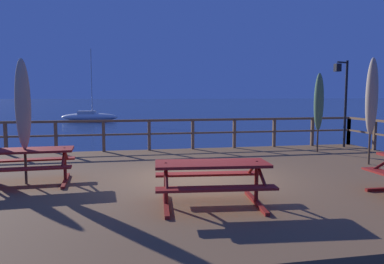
{
  "coord_description": "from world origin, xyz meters",
  "views": [
    {
      "loc": [
        -1.81,
        -8.46,
        2.79
      ],
      "look_at": [
        0.0,
        0.7,
        1.86
      ],
      "focal_mm": 34.67,
      "sensor_mm": 36.0,
      "label": 1
    }
  ],
  "objects_px": {
    "sailboat_distant": "(89,117)",
    "patio_umbrella_short_front": "(23,105)",
    "patio_umbrella_short_mid": "(319,102)",
    "patio_umbrella_short_back": "(372,97)",
    "lamp_post_hooked": "(343,90)",
    "picnic_table_mid_right": "(212,174)",
    "picnic_table_back_right": "(26,159)"
  },
  "relations": [
    {
      "from": "patio_umbrella_short_back",
      "to": "lamp_post_hooked",
      "type": "height_order",
      "value": "lamp_post_hooked"
    },
    {
      "from": "patio_umbrella_short_mid",
      "to": "patio_umbrella_short_front",
      "type": "relative_size",
      "value": 0.99
    },
    {
      "from": "patio_umbrella_short_back",
      "to": "lamp_post_hooked",
      "type": "xyz_separation_m",
      "value": [
        1.25,
        3.26,
        0.23
      ]
    },
    {
      "from": "picnic_table_mid_right",
      "to": "sailboat_distant",
      "type": "distance_m",
      "value": 35.38
    },
    {
      "from": "lamp_post_hooked",
      "to": "sailboat_distant",
      "type": "xyz_separation_m",
      "value": [
        -11.2,
        28.88,
        -2.46
      ]
    },
    {
      "from": "picnic_table_mid_right",
      "to": "patio_umbrella_short_back",
      "type": "height_order",
      "value": "patio_umbrella_short_back"
    },
    {
      "from": "picnic_table_mid_right",
      "to": "picnic_table_back_right",
      "type": "distance_m",
      "value": 4.24
    },
    {
      "from": "lamp_post_hooked",
      "to": "patio_umbrella_short_mid",
      "type": "bearing_deg",
      "value": -148.35
    },
    {
      "from": "lamp_post_hooked",
      "to": "sailboat_distant",
      "type": "height_order",
      "value": "sailboat_distant"
    },
    {
      "from": "patio_umbrella_short_mid",
      "to": "patio_umbrella_short_front",
      "type": "height_order",
      "value": "patio_umbrella_short_front"
    },
    {
      "from": "sailboat_distant",
      "to": "patio_umbrella_short_front",
      "type": "bearing_deg",
      "value": -88.07
    },
    {
      "from": "patio_umbrella_short_front",
      "to": "sailboat_distant",
      "type": "xyz_separation_m",
      "value": [
        -1.1,
        32.73,
        -2.07
      ]
    },
    {
      "from": "patio_umbrella_short_back",
      "to": "lamp_post_hooked",
      "type": "distance_m",
      "value": 3.5
    },
    {
      "from": "patio_umbrella_short_mid",
      "to": "lamp_post_hooked",
      "type": "distance_m",
      "value": 1.78
    },
    {
      "from": "picnic_table_back_right",
      "to": "patio_umbrella_short_back",
      "type": "xyz_separation_m",
      "value": [
        8.84,
        0.61,
        1.32
      ]
    },
    {
      "from": "patio_umbrella_short_mid",
      "to": "patio_umbrella_short_front",
      "type": "bearing_deg",
      "value": -161.17
    },
    {
      "from": "picnic_table_back_right",
      "to": "sailboat_distant",
      "type": "xyz_separation_m",
      "value": [
        -1.12,
        32.75,
        -0.91
      ]
    },
    {
      "from": "lamp_post_hooked",
      "to": "patio_umbrella_short_back",
      "type": "bearing_deg",
      "value": -110.92
    },
    {
      "from": "patio_umbrella_short_mid",
      "to": "lamp_post_hooked",
      "type": "height_order",
      "value": "lamp_post_hooked"
    },
    {
      "from": "picnic_table_back_right",
      "to": "patio_umbrella_short_back",
      "type": "height_order",
      "value": "patio_umbrella_short_back"
    },
    {
      "from": "picnic_table_back_right",
      "to": "lamp_post_hooked",
      "type": "xyz_separation_m",
      "value": [
        10.08,
        3.87,
        1.55
      ]
    },
    {
      "from": "patio_umbrella_short_back",
      "to": "picnic_table_mid_right",
      "type": "bearing_deg",
      "value": -151.07
    },
    {
      "from": "picnic_table_mid_right",
      "to": "patio_umbrella_short_mid",
      "type": "relative_size",
      "value": 0.78
    },
    {
      "from": "picnic_table_back_right",
      "to": "sailboat_distant",
      "type": "distance_m",
      "value": 32.78
    },
    {
      "from": "picnic_table_back_right",
      "to": "sailboat_distant",
      "type": "relative_size",
      "value": 0.26
    },
    {
      "from": "patio_umbrella_short_back",
      "to": "sailboat_distant",
      "type": "height_order",
      "value": "sailboat_distant"
    },
    {
      "from": "picnic_table_back_right",
      "to": "lamp_post_hooked",
      "type": "relative_size",
      "value": 0.63
    },
    {
      "from": "picnic_table_mid_right",
      "to": "sailboat_distant",
      "type": "bearing_deg",
      "value": 97.61
    },
    {
      "from": "patio_umbrella_short_mid",
      "to": "patio_umbrella_short_back",
      "type": "xyz_separation_m",
      "value": [
        0.23,
        -2.35,
        0.18
      ]
    },
    {
      "from": "picnic_table_back_right",
      "to": "patio_umbrella_short_mid",
      "type": "bearing_deg",
      "value": 19.0
    },
    {
      "from": "picnic_table_mid_right",
      "to": "sailboat_distant",
      "type": "xyz_separation_m",
      "value": [
        -4.68,
        35.05,
        -0.91
      ]
    },
    {
      "from": "picnic_table_back_right",
      "to": "lamp_post_hooked",
      "type": "distance_m",
      "value": 10.91
    }
  ]
}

